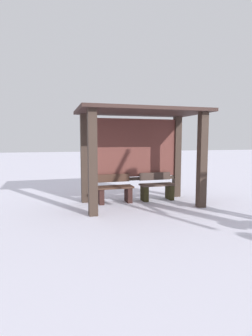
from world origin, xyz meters
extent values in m
plane|color=silver|center=(0.00, 0.00, 0.00)|extent=(60.00, 60.00, 0.00)
cube|color=#372921|center=(-1.27, -0.63, 1.10)|extent=(0.18, 0.18, 2.20)
cube|color=#372921|center=(1.27, -0.63, 1.10)|extent=(0.18, 0.18, 2.20)
cube|color=#372921|center=(-1.27, 0.63, 1.10)|extent=(0.18, 0.18, 2.20)
cube|color=#372921|center=(1.27, 0.63, 1.10)|extent=(0.18, 0.18, 2.20)
cube|color=#352320|center=(0.00, 0.00, 2.24)|extent=(3.00, 1.73, 0.08)
cube|color=brown|center=(0.00, 0.63, 1.36)|extent=(2.36, 0.08, 1.51)
cube|color=#372921|center=(0.00, 0.61, 0.55)|extent=(2.36, 0.06, 0.08)
cube|color=#432B21|center=(-0.57, 0.33, 0.40)|extent=(0.91, 0.40, 0.04)
cube|color=#432B21|center=(-0.57, 0.51, 0.60)|extent=(0.86, 0.04, 0.20)
cube|color=#311B18|center=(-0.22, 0.33, 0.19)|extent=(0.12, 0.34, 0.38)
cube|color=#311B18|center=(-0.93, 0.33, 0.19)|extent=(0.12, 0.34, 0.38)
cube|color=#41312B|center=(0.57, 0.33, 0.41)|extent=(0.91, 0.38, 0.04)
cube|color=#41312B|center=(0.57, 0.50, 0.61)|extent=(0.86, 0.04, 0.20)
cube|color=black|center=(0.93, 0.33, 0.19)|extent=(0.12, 0.32, 0.39)
cube|color=black|center=(0.22, 0.33, 0.19)|extent=(0.12, 0.32, 0.39)
camera|label=1|loc=(-2.13, -6.07, 1.57)|focal=28.65mm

